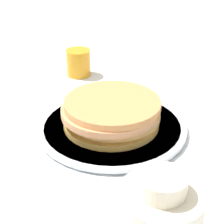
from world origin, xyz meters
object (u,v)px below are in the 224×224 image
(cream_jug, at_px, (160,218))
(plate, at_px, (112,126))
(juice_glass, at_px, (78,63))
(pancake_stack, at_px, (111,112))

(cream_jug, bearing_deg, plate, -22.06)
(juice_glass, bearing_deg, cream_jug, 160.84)
(pancake_stack, bearing_deg, cream_jug, 158.10)
(plate, bearing_deg, cream_jug, 157.94)
(plate, height_order, cream_jug, cream_jug)
(juice_glass, bearing_deg, plate, 163.84)
(plate, xyz_separation_m, cream_jug, (-0.27, 0.11, 0.04))
(plate, xyz_separation_m, juice_glass, (0.28, -0.08, 0.03))
(pancake_stack, relative_size, juice_glass, 2.94)
(plate, bearing_deg, pancake_stack, 9.52)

